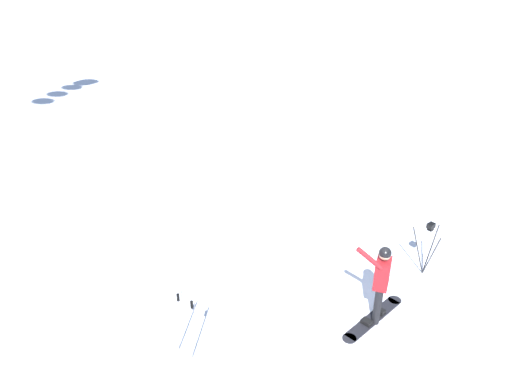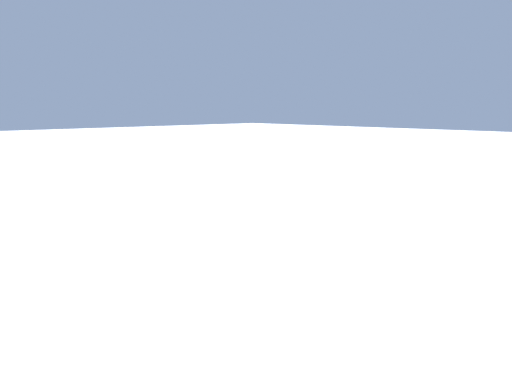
{
  "view_description": "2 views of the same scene",
  "coord_description": "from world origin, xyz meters",
  "px_view_note": "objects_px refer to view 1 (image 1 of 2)",
  "views": [
    {
      "loc": [
        4.69,
        -6.61,
        6.81
      ],
      "look_at": [
        -1.27,
        -1.56,
        2.66
      ],
      "focal_mm": 36.19,
      "sensor_mm": 36.0,
      "label": 1
    },
    {
      "loc": [
        -10.77,
        2.91,
        7.26
      ],
      "look_at": [
        -4.41,
        -3.21,
        5.84
      ],
      "focal_mm": 37.93,
      "sensor_mm": 36.0,
      "label": 2
    }
  ],
  "objects_px": {
    "snowboard": "(373,318)",
    "camera_tripod": "(429,238)",
    "snowboarder": "(381,277)",
    "ski_poles": "(186,316)"
  },
  "relations": [
    {
      "from": "snowboarder",
      "to": "ski_poles",
      "type": "xyz_separation_m",
      "value": [
        -1.66,
        -3.19,
        -0.23
      ]
    },
    {
      "from": "snowboarder",
      "to": "camera_tripod",
      "type": "xyz_separation_m",
      "value": [
        -0.25,
        1.94,
        -0.09
      ]
    },
    {
      "from": "snowboard",
      "to": "ski_poles",
      "type": "relative_size",
      "value": 1.55
    },
    {
      "from": "ski_poles",
      "to": "snowboard",
      "type": "bearing_deg",
      "value": 62.57
    },
    {
      "from": "snowboarder",
      "to": "camera_tripod",
      "type": "height_order",
      "value": "snowboarder"
    },
    {
      "from": "snowboard",
      "to": "camera_tripod",
      "type": "height_order",
      "value": "camera_tripod"
    },
    {
      "from": "ski_poles",
      "to": "snowboarder",
      "type": "bearing_deg",
      "value": 62.43
    },
    {
      "from": "snowboard",
      "to": "ski_poles",
      "type": "distance_m",
      "value": 3.63
    },
    {
      "from": "camera_tripod",
      "to": "ski_poles",
      "type": "height_order",
      "value": "camera_tripod"
    },
    {
      "from": "snowboarder",
      "to": "snowboard",
      "type": "xyz_separation_m",
      "value": [
        -0.03,
        -0.04,
        -0.97
      ]
    }
  ]
}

